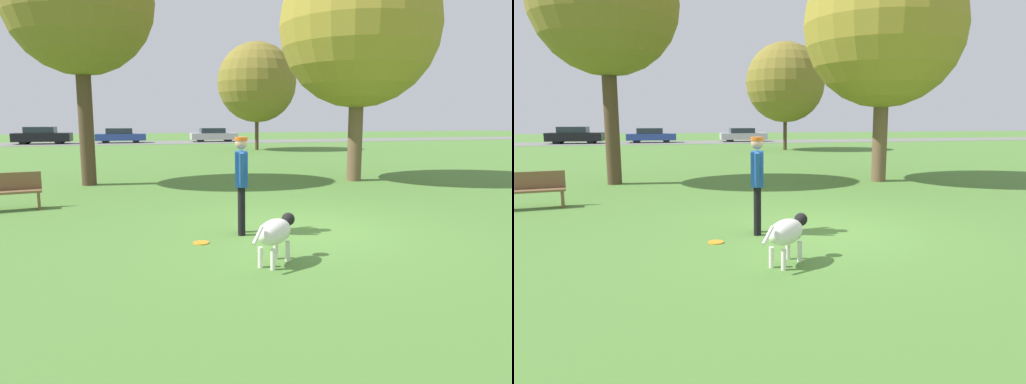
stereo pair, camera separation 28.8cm
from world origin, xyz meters
TOP-DOWN VIEW (x-y plane):
  - ground_plane at (0.00, 0.00)m, footprint 120.00×120.00m
  - far_road_strip at (0.00, 33.08)m, footprint 120.00×6.00m
  - person at (-1.12, 0.15)m, footprint 0.30×0.69m
  - dog at (-1.06, -1.64)m, footprint 0.89×0.88m
  - frisbee at (-1.92, -0.29)m, footprint 0.26×0.26m
  - tree_far_right at (5.19, 21.73)m, footprint 5.16×5.16m
  - tree_near_left at (-4.25, 7.37)m, footprint 4.39×4.39m
  - tree_near_right at (4.21, 6.12)m, footprint 5.09×5.09m
  - parked_car_black at (-9.85, 33.23)m, footprint 4.50×2.03m
  - parked_car_blue at (-3.68, 33.41)m, footprint 4.21×1.82m
  - parked_car_silver at (4.39, 33.46)m, footprint 4.19×1.85m
  - park_bench at (-5.69, 3.66)m, footprint 1.45×0.63m

SIDE VIEW (x-z plane):
  - ground_plane at x=0.00m, z-range 0.00..0.00m
  - far_road_strip at x=0.00m, z-range 0.00..0.01m
  - frisbee at x=-1.92m, z-range 0.00..0.02m
  - park_bench at x=-5.69m, z-range 0.03..0.87m
  - dog at x=-1.06m, z-range 0.12..0.79m
  - parked_car_silver at x=4.39m, z-range 0.00..1.22m
  - parked_car_blue at x=-3.68m, z-range 0.00..1.25m
  - parked_car_black at x=-9.85m, z-range -0.01..1.39m
  - person at x=-1.12m, z-range 0.16..1.90m
  - tree_far_right at x=5.19m, z-range 0.90..7.87m
  - tree_near_right at x=4.21m, z-range 1.18..8.66m
  - tree_near_left at x=-4.25m, z-range 1.63..9.34m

